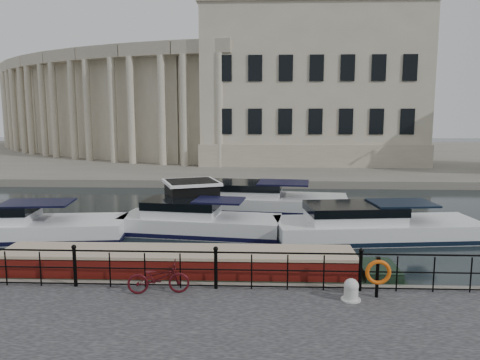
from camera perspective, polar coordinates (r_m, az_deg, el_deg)
name	(u,v)px	position (r m, az deg, el deg)	size (l,w,h in m)	color
ground_plane	(222,279)	(15.78, -2.16, -11.92)	(160.00, 160.00, 0.00)	black
far_bank	(249,156)	(54.01, 1.10, 2.95)	(120.00, 42.00, 0.55)	#6B665B
railing	(216,266)	(13.27, -2.97, -10.44)	(24.14, 0.14, 1.22)	black
civic_building	(239,95)	(49.52, -0.17, 10.28)	(53.55, 31.84, 16.85)	#ADA38C
bicycle	(158,278)	(13.18, -9.91, -11.66)	(0.58, 1.68, 0.88)	#420B11
mooring_bollard	(351,290)	(12.95, 13.39, -12.92)	(0.52, 0.52, 0.59)	beige
life_ring_post	(378,273)	(13.11, 16.48, -10.80)	(0.68, 0.19, 1.12)	black
narrowboat	(178,276)	(15.08, -7.54, -11.50)	(13.71, 1.90, 1.51)	black
harbour_hut	(192,204)	(22.94, -5.91, -2.99)	(4.18, 3.85, 2.21)	#6B665B
cabin_cruisers	(213,220)	(22.23, -3.33, -4.87)	(25.37, 10.41, 1.99)	white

